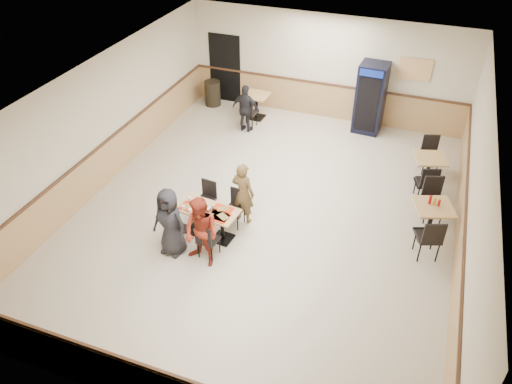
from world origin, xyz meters
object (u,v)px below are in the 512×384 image
at_px(lone_diner, 246,109).
at_px(pepsi_cooler, 370,98).
at_px(diner_woman_right, 201,233).
at_px(trash_bin, 213,93).
at_px(diner_woman_left, 170,222).
at_px(back_table, 256,102).
at_px(main_table, 209,218).
at_px(diner_man_opposite, 243,193).
at_px(side_table_near, 431,216).
at_px(side_table_far, 429,167).

distance_m(lone_diner, pepsi_cooler, 3.43).
height_order(diner_woman_right, trash_bin, diner_woman_right).
distance_m(diner_woman_left, back_table, 6.05).
bearing_deg(pepsi_cooler, trash_bin, -176.31).
height_order(diner_woman_right, lone_diner, diner_woman_right).
xyz_separation_m(back_table, pepsi_cooler, (3.18, 0.39, 0.48)).
relative_size(back_table, trash_bin, 0.97).
relative_size(main_table, diner_man_opposite, 0.91).
distance_m(main_table, side_table_near, 4.56).
xyz_separation_m(lone_diner, trash_bin, (-1.56, 1.19, -0.30)).
relative_size(side_table_near, back_table, 1.26).
distance_m(diner_man_opposite, back_table, 4.82).
bearing_deg(side_table_near, pepsi_cooler, 115.91).
bearing_deg(diner_woman_left, diner_man_opposite, 62.83).
distance_m(diner_man_opposite, lone_diner, 4.01).
distance_m(diner_woman_right, lone_diner, 5.39).
xyz_separation_m(diner_woman_left, pepsi_cooler, (2.74, 6.42, 0.23)).
bearing_deg(side_table_far, lone_diner, 168.92).
bearing_deg(diner_woman_left, side_table_near, 32.14).
bearing_deg(diner_woman_left, trash_bin, 114.23).
bearing_deg(diner_woman_right, main_table, 122.47).
xyz_separation_m(side_table_near, side_table_far, (-0.21, 1.95, -0.03)).
relative_size(diner_woman_left, diner_woman_right, 0.99).
height_order(diner_woman_left, side_table_near, diner_woman_left).
height_order(side_table_near, trash_bin, side_table_near).
xyz_separation_m(diner_man_opposite, back_table, (-1.40, 4.60, -0.22)).
height_order(back_table, trash_bin, trash_bin).
height_order(diner_woman_left, diner_man_opposite, diner_woman_left).
bearing_deg(diner_woman_left, lone_diner, 101.64).
xyz_separation_m(diner_woman_left, diner_woman_right, (0.71, -0.08, 0.01)).
height_order(lone_diner, pepsi_cooler, pepsi_cooler).
bearing_deg(side_table_far, diner_man_opposite, -142.27).
bearing_deg(diner_woman_left, pepsi_cooler, 73.67).
distance_m(pepsi_cooler, trash_bin, 4.78).
distance_m(diner_woman_left, side_table_far, 6.21).
bearing_deg(diner_woman_left, back_table, 100.97).
distance_m(diner_man_opposite, side_table_near, 3.90).
xyz_separation_m(diner_woman_left, lone_diner, (-0.44, 5.19, -0.06)).
bearing_deg(side_table_near, diner_woman_right, -150.08).
distance_m(diner_woman_right, diner_man_opposite, 1.52).
bearing_deg(diner_woman_right, lone_diner, 118.48).
relative_size(diner_woman_left, side_table_far, 1.70).
relative_size(main_table, side_table_far, 1.49).
xyz_separation_m(main_table, trash_bin, (-2.48, 5.67, -0.06)).
relative_size(main_table, diner_woman_right, 0.87).
bearing_deg(trash_bin, back_table, -12.62).
distance_m(main_table, diner_woman_right, 0.88).
xyz_separation_m(diner_woman_right, back_table, (-1.15, 6.10, -0.26)).
distance_m(side_table_far, pepsi_cooler, 2.90).
relative_size(side_table_near, side_table_far, 1.07).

